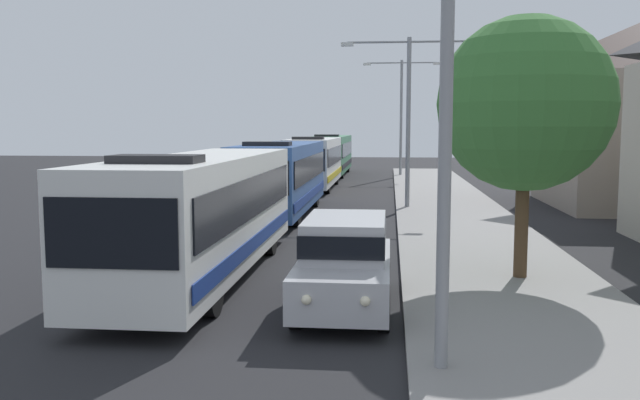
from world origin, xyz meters
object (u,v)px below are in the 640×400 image
bus_middle (314,161)px  bus_fourth_in_line (331,153)px  bus_lead (204,210)px  streetlamp_near (448,11)px  roadside_tree (525,104)px  bus_second_in_line (282,176)px  streetlamp_far (401,105)px  streetlamp_mid (409,102)px  white_suv (345,259)px

bus_middle → bus_fourth_in_line: (0.00, 11.75, 0.00)m
bus_lead → streetlamp_near: (5.40, -6.29, 3.72)m
streetlamp_near → roadside_tree: (2.36, 6.46, -1.12)m
bus_lead → bus_second_in_line: bearing=90.0°
bus_fourth_in_line → bus_lead: bearing=-90.0°
bus_lead → streetlamp_near: bearing=-49.4°
bus_lead → streetlamp_far: 35.96m
bus_second_in_line → streetlamp_mid: bearing=23.9°
bus_fourth_in_line → streetlamp_mid: size_ratio=1.60×
bus_second_in_line → roadside_tree: 14.51m
bus_middle → streetlamp_near: streetlamp_near is taller
bus_middle → roadside_tree: 25.94m
bus_fourth_in_line → streetlamp_far: bearing=-12.2°
bus_middle → streetlamp_near: size_ratio=1.23×
bus_second_in_line → bus_fourth_in_line: same height
white_suv → streetlamp_near: 5.99m
bus_second_in_line → streetlamp_far: 24.12m
bus_second_in_line → roadside_tree: (7.76, -11.98, 2.60)m
streetlamp_near → streetlamp_mid: size_ratio=1.14×
bus_second_in_line → bus_middle: same height
bus_fourth_in_line → streetlamp_near: 43.32m
bus_lead → bus_fourth_in_line: (0.00, 36.53, 0.00)m
bus_second_in_line → streetlamp_mid: streetlamp_mid is taller
streetlamp_mid → roadside_tree: 14.57m
bus_lead → streetlamp_far: bearing=81.3°
bus_lead → bus_fourth_in_line: 36.53m
bus_second_in_line → bus_fourth_in_line: size_ratio=0.91×
bus_middle → streetlamp_far: 12.44m
bus_lead → bus_middle: same height
streetlamp_mid → white_suv: bearing=-95.7°
bus_lead → bus_fourth_in_line: size_ratio=0.93×
bus_second_in_line → white_suv: bus_second_in_line is taller
white_suv → streetlamp_far: 38.22m
roadside_tree → bus_lead: bearing=-178.8°
streetlamp_near → bus_fourth_in_line: bearing=97.2°
streetlamp_near → roadside_tree: bearing=69.9°
streetlamp_near → streetlamp_mid: 20.83m
streetlamp_mid → streetlamp_far: streetlamp_far is taller
bus_fourth_in_line → streetlamp_near: (5.40, -42.82, 3.72)m
streetlamp_far → bus_middle: bearing=-117.0°
streetlamp_mid → streetlamp_far: size_ratio=0.88×
roadside_tree → bus_middle: bearing=107.5°
bus_fourth_in_line → streetlamp_far: 6.64m
bus_lead → roadside_tree: (7.76, 0.17, 2.60)m
bus_second_in_line → bus_fourth_in_line: 24.39m
streetlamp_far → roadside_tree: bearing=-86.2°
bus_fourth_in_line → white_suv: bearing=-84.6°
bus_fourth_in_line → streetlamp_far: (5.40, -1.17, 3.68)m
streetlamp_mid → roadside_tree: streetlamp_mid is taller
streetlamp_near → streetlamp_mid: (-0.00, 20.83, -0.56)m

